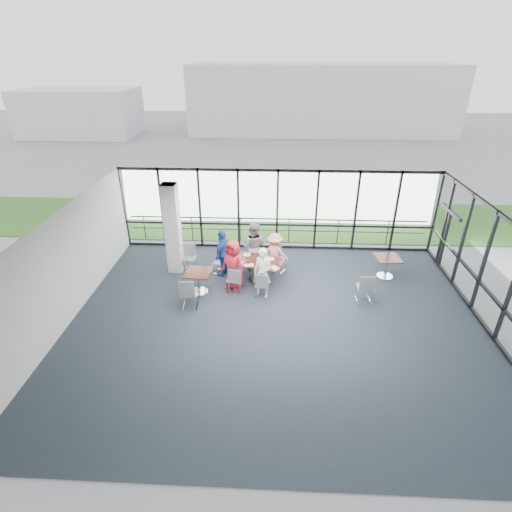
{
  "coord_description": "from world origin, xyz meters",
  "views": [
    {
      "loc": [
        -0.12,
        -9.48,
        7.09
      ],
      "look_at": [
        -0.68,
        2.08,
        1.1
      ],
      "focal_mm": 28.0,
      "sensor_mm": 36.0,
      "label": 1
    }
  ],
  "objects_px": {
    "diner_far_right": "(275,253)",
    "structural_column": "(173,229)",
    "side_table_right": "(387,261)",
    "chair_spare_lb": "(190,258)",
    "diner_near_left": "(233,265)",
    "diner_far_left": "(253,246)",
    "chair_main_end": "(220,262)",
    "diner_end": "(223,253)",
    "chair_main_fl": "(253,255)",
    "chair_main_nl": "(234,279)",
    "chair_spare_la": "(189,293)",
    "chair_spare_r": "(365,288)",
    "main_table": "(256,265)",
    "chair_main_nr": "(262,284)",
    "diner_near_right": "(263,273)",
    "side_table_left": "(198,275)",
    "chair_main_fr": "(278,258)"
  },
  "relations": [
    {
      "from": "diner_far_left",
      "to": "chair_main_end",
      "type": "height_order",
      "value": "diner_far_left"
    },
    {
      "from": "diner_far_right",
      "to": "structural_column",
      "type": "bearing_deg",
      "value": 14.32
    },
    {
      "from": "main_table",
      "to": "chair_main_fr",
      "type": "relative_size",
      "value": 2.0
    },
    {
      "from": "diner_near_right",
      "to": "chair_main_nr",
      "type": "relative_size",
      "value": 2.02
    },
    {
      "from": "chair_main_fl",
      "to": "chair_spare_r",
      "type": "distance_m",
      "value": 4.2
    },
    {
      "from": "structural_column",
      "to": "chair_spare_la",
      "type": "distance_m",
      "value": 2.73
    },
    {
      "from": "main_table",
      "to": "chair_spare_r",
      "type": "relative_size",
      "value": 2.01
    },
    {
      "from": "side_table_right",
      "to": "chair_main_fr",
      "type": "bearing_deg",
      "value": 176.3
    },
    {
      "from": "chair_main_fl",
      "to": "chair_spare_la",
      "type": "xyz_separation_m",
      "value": [
        -1.78,
        -2.68,
        0.05
      ]
    },
    {
      "from": "side_table_right",
      "to": "chair_spare_lb",
      "type": "xyz_separation_m",
      "value": [
        -6.93,
        0.16,
        -0.17
      ]
    },
    {
      "from": "diner_end",
      "to": "chair_main_fl",
      "type": "xyz_separation_m",
      "value": [
        0.99,
        0.63,
        -0.4
      ]
    },
    {
      "from": "main_table",
      "to": "chair_main_nr",
      "type": "bearing_deg",
      "value": -59.54
    },
    {
      "from": "diner_end",
      "to": "chair_spare_lb",
      "type": "bearing_deg",
      "value": -83.14
    },
    {
      "from": "structural_column",
      "to": "main_table",
      "type": "bearing_deg",
      "value": -12.06
    },
    {
      "from": "chair_main_fl",
      "to": "chair_main_end",
      "type": "height_order",
      "value": "chair_main_fl"
    },
    {
      "from": "diner_far_right",
      "to": "chair_main_fr",
      "type": "xyz_separation_m",
      "value": [
        0.12,
        0.12,
        -0.26
      ]
    },
    {
      "from": "structural_column",
      "to": "side_table_right",
      "type": "relative_size",
      "value": 3.57
    },
    {
      "from": "diner_near_right",
      "to": "diner_far_right",
      "type": "distance_m",
      "value": 1.59
    },
    {
      "from": "side_table_left",
      "to": "diner_near_right",
      "type": "xyz_separation_m",
      "value": [
        2.08,
        -0.1,
        0.21
      ]
    },
    {
      "from": "diner_near_left",
      "to": "diner_far_right",
      "type": "height_order",
      "value": "diner_near_left"
    },
    {
      "from": "side_table_right",
      "to": "chair_main_fl",
      "type": "relative_size",
      "value": 1.0
    },
    {
      "from": "chair_spare_la",
      "to": "diner_near_left",
      "type": "bearing_deg",
      "value": 39.46
    },
    {
      "from": "side_table_right",
      "to": "chair_spare_r",
      "type": "relative_size",
      "value": 0.92
    },
    {
      "from": "diner_near_right",
      "to": "chair_spare_lb",
      "type": "xyz_separation_m",
      "value": [
        -2.67,
        1.58,
        -0.38
      ]
    },
    {
      "from": "chair_spare_la",
      "to": "chair_spare_r",
      "type": "bearing_deg",
      "value": 1.97
    },
    {
      "from": "diner_far_left",
      "to": "diner_far_right",
      "type": "height_order",
      "value": "diner_far_left"
    },
    {
      "from": "diner_near_left",
      "to": "chair_spare_r",
      "type": "relative_size",
      "value": 1.75
    },
    {
      "from": "chair_main_nr",
      "to": "side_table_left",
      "type": "bearing_deg",
      "value": -176.69
    },
    {
      "from": "side_table_left",
      "to": "chair_main_nr",
      "type": "bearing_deg",
      "value": -3.17
    },
    {
      "from": "chair_main_end",
      "to": "side_table_right",
      "type": "bearing_deg",
      "value": 108.18
    },
    {
      "from": "diner_near_left",
      "to": "chair_spare_la",
      "type": "relative_size",
      "value": 1.73
    },
    {
      "from": "diner_far_left",
      "to": "chair_spare_la",
      "type": "distance_m",
      "value": 3.12
    },
    {
      "from": "diner_far_left",
      "to": "chair_spare_lb",
      "type": "bearing_deg",
      "value": 18.56
    },
    {
      "from": "side_table_right",
      "to": "diner_far_left",
      "type": "relative_size",
      "value": 0.5
    },
    {
      "from": "chair_main_nl",
      "to": "side_table_right",
      "type": "bearing_deg",
      "value": 22.14
    },
    {
      "from": "chair_main_fl",
      "to": "chair_main_end",
      "type": "bearing_deg",
      "value": 56.52
    },
    {
      "from": "chair_main_nr",
      "to": "chair_main_fl",
      "type": "distance_m",
      "value": 1.99
    },
    {
      "from": "diner_near_left",
      "to": "chair_spare_la",
      "type": "xyz_separation_m",
      "value": [
        -1.24,
        -1.18,
        -0.36
      ]
    },
    {
      "from": "chair_spare_la",
      "to": "chair_spare_r",
      "type": "distance_m",
      "value": 5.45
    },
    {
      "from": "diner_far_right",
      "to": "diner_end",
      "type": "height_order",
      "value": "diner_end"
    },
    {
      "from": "diner_near_left",
      "to": "chair_spare_lb",
      "type": "bearing_deg",
      "value": 176.36
    },
    {
      "from": "side_table_left",
      "to": "chair_spare_lb",
      "type": "bearing_deg",
      "value": 111.77
    },
    {
      "from": "main_table",
      "to": "side_table_right",
      "type": "relative_size",
      "value": 2.2
    },
    {
      "from": "side_table_right",
      "to": "chair_main_fl",
      "type": "bearing_deg",
      "value": 173.73
    },
    {
      "from": "diner_near_right",
      "to": "chair_main_nr",
      "type": "height_order",
      "value": "diner_near_right"
    },
    {
      "from": "main_table",
      "to": "chair_main_fr",
      "type": "xyz_separation_m",
      "value": [
        0.74,
        0.73,
        -0.12
      ]
    },
    {
      "from": "diner_end",
      "to": "chair_main_nr",
      "type": "bearing_deg",
      "value": 65.95
    },
    {
      "from": "chair_main_nl",
      "to": "chair_main_nr",
      "type": "bearing_deg",
      "value": -4.98
    },
    {
      "from": "side_table_right",
      "to": "chair_main_nl",
      "type": "distance_m",
      "value": 5.33
    },
    {
      "from": "main_table",
      "to": "diner_far_right",
      "type": "height_order",
      "value": "diner_far_right"
    }
  ]
}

